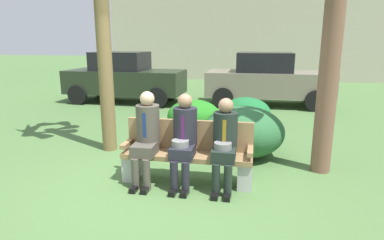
{
  "coord_description": "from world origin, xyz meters",
  "views": [
    {
      "loc": [
        1.29,
        -4.26,
        2.03
      ],
      "look_at": [
        0.38,
        0.58,
        0.85
      ],
      "focal_mm": 30.93,
      "sensor_mm": 36.0,
      "label": 1
    }
  ],
  "objects_px": {
    "shrub_mid_lawn": "(194,116)",
    "seated_man_left": "(146,133)",
    "parked_car_near": "(125,77)",
    "seated_man_middle": "(184,136)",
    "shrub_far_lawn": "(243,132)",
    "park_bench": "(188,154)",
    "seated_man_right": "(224,140)",
    "parked_car_far": "(267,79)",
    "shrub_near_bench": "(246,112)"
  },
  "relations": [
    {
      "from": "park_bench",
      "to": "shrub_mid_lawn",
      "type": "bearing_deg",
      "value": 98.4
    },
    {
      "from": "shrub_far_lawn",
      "to": "parked_car_near",
      "type": "xyz_separation_m",
      "value": [
        -4.14,
        4.77,
        0.38
      ]
    },
    {
      "from": "shrub_mid_lawn",
      "to": "shrub_far_lawn",
      "type": "distance_m",
      "value": 1.81
    },
    {
      "from": "seated_man_left",
      "to": "parked_car_far",
      "type": "relative_size",
      "value": 0.34
    },
    {
      "from": "seated_man_middle",
      "to": "shrub_far_lawn",
      "type": "height_order",
      "value": "seated_man_middle"
    },
    {
      "from": "seated_man_left",
      "to": "seated_man_middle",
      "type": "distance_m",
      "value": 0.55
    },
    {
      "from": "seated_man_left",
      "to": "shrub_far_lawn",
      "type": "distance_m",
      "value": 1.95
    },
    {
      "from": "park_bench",
      "to": "shrub_near_bench",
      "type": "height_order",
      "value": "park_bench"
    },
    {
      "from": "seated_man_left",
      "to": "parked_car_far",
      "type": "bearing_deg",
      "value": 73.49
    },
    {
      "from": "seated_man_left",
      "to": "shrub_mid_lawn",
      "type": "distance_m",
      "value": 2.81
    },
    {
      "from": "seated_man_left",
      "to": "parked_car_near",
      "type": "distance_m",
      "value": 6.76
    },
    {
      "from": "seated_man_middle",
      "to": "parked_car_far",
      "type": "bearing_deg",
      "value": 78.12
    },
    {
      "from": "seated_man_middle",
      "to": "shrub_mid_lawn",
      "type": "bearing_deg",
      "value": 97.42
    },
    {
      "from": "park_bench",
      "to": "parked_car_near",
      "type": "xyz_separation_m",
      "value": [
        -3.38,
        6.03,
        0.42
      ]
    },
    {
      "from": "seated_man_left",
      "to": "parked_car_near",
      "type": "height_order",
      "value": "parked_car_near"
    },
    {
      "from": "seated_man_right",
      "to": "parked_car_near",
      "type": "distance_m",
      "value": 7.31
    },
    {
      "from": "seated_man_right",
      "to": "parked_car_far",
      "type": "xyz_separation_m",
      "value": [
        0.78,
        6.46,
        0.13
      ]
    },
    {
      "from": "parked_car_near",
      "to": "park_bench",
      "type": "bearing_deg",
      "value": -60.75
    },
    {
      "from": "park_bench",
      "to": "shrub_near_bench",
      "type": "distance_m",
      "value": 3.42
    },
    {
      "from": "parked_car_near",
      "to": "parked_car_far",
      "type": "relative_size",
      "value": 1.01
    },
    {
      "from": "parked_car_near",
      "to": "seated_man_left",
      "type": "bearing_deg",
      "value": -65.57
    },
    {
      "from": "park_bench",
      "to": "shrub_mid_lawn",
      "type": "relative_size",
      "value": 1.57
    },
    {
      "from": "park_bench",
      "to": "seated_man_middle",
      "type": "distance_m",
      "value": 0.34
    },
    {
      "from": "parked_car_near",
      "to": "parked_car_far",
      "type": "xyz_separation_m",
      "value": [
        4.71,
        0.29,
        0.0
      ]
    },
    {
      "from": "park_bench",
      "to": "seated_man_left",
      "type": "height_order",
      "value": "seated_man_left"
    },
    {
      "from": "park_bench",
      "to": "seated_man_left",
      "type": "distance_m",
      "value": 0.68
    },
    {
      "from": "shrub_mid_lawn",
      "to": "parked_car_near",
      "type": "xyz_separation_m",
      "value": [
        -2.99,
        3.38,
        0.46
      ]
    },
    {
      "from": "seated_man_right",
      "to": "shrub_far_lawn",
      "type": "distance_m",
      "value": 1.43
    },
    {
      "from": "shrub_mid_lawn",
      "to": "seated_man_left",
      "type": "bearing_deg",
      "value": -93.91
    },
    {
      "from": "seated_man_middle",
      "to": "shrub_mid_lawn",
      "type": "relative_size",
      "value": 1.09
    },
    {
      "from": "shrub_far_lawn",
      "to": "parked_car_near",
      "type": "height_order",
      "value": "parked_car_near"
    },
    {
      "from": "parked_car_near",
      "to": "shrub_far_lawn",
      "type": "bearing_deg",
      "value": -49.08
    },
    {
      "from": "seated_man_left",
      "to": "shrub_far_lawn",
      "type": "relative_size",
      "value": 0.92
    },
    {
      "from": "seated_man_middle",
      "to": "parked_car_near",
      "type": "xyz_separation_m",
      "value": [
        -3.35,
        6.16,
        0.11
      ]
    },
    {
      "from": "park_bench",
      "to": "seated_man_middle",
      "type": "relative_size",
      "value": 1.43
    },
    {
      "from": "shrub_far_lawn",
      "to": "seated_man_middle",
      "type": "bearing_deg",
      "value": -119.63
    },
    {
      "from": "park_bench",
      "to": "shrub_mid_lawn",
      "type": "height_order",
      "value": "park_bench"
    },
    {
      "from": "seated_man_right",
      "to": "parked_car_far",
      "type": "distance_m",
      "value": 6.51
    },
    {
      "from": "seated_man_right",
      "to": "shrub_mid_lawn",
      "type": "relative_size",
      "value": 1.06
    },
    {
      "from": "seated_man_middle",
      "to": "shrub_far_lawn",
      "type": "distance_m",
      "value": 1.62
    },
    {
      "from": "seated_man_middle",
      "to": "seated_man_right",
      "type": "distance_m",
      "value": 0.57
    },
    {
      "from": "park_bench",
      "to": "seated_man_middle",
      "type": "bearing_deg",
      "value": -102.73
    },
    {
      "from": "seated_man_left",
      "to": "shrub_near_bench",
      "type": "xyz_separation_m",
      "value": [
        1.34,
        3.46,
        -0.38
      ]
    },
    {
      "from": "seated_man_middle",
      "to": "shrub_near_bench",
      "type": "relative_size",
      "value": 1.13
    },
    {
      "from": "seated_man_middle",
      "to": "shrub_mid_lawn",
      "type": "xyz_separation_m",
      "value": [
        -0.36,
        2.78,
        -0.35
      ]
    },
    {
      "from": "seated_man_left",
      "to": "shrub_near_bench",
      "type": "relative_size",
      "value": 1.15
    },
    {
      "from": "shrub_near_bench",
      "to": "park_bench",
      "type": "bearing_deg",
      "value": -102.72
    },
    {
      "from": "seated_man_middle",
      "to": "seated_man_left",
      "type": "bearing_deg",
      "value": 179.22
    },
    {
      "from": "seated_man_middle",
      "to": "shrub_near_bench",
      "type": "height_order",
      "value": "seated_man_middle"
    },
    {
      "from": "seated_man_middle",
      "to": "parked_car_near",
      "type": "relative_size",
      "value": 0.33
    }
  ]
}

